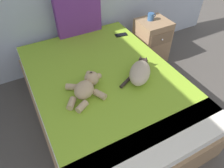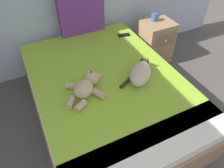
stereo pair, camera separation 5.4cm
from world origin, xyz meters
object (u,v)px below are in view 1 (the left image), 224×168
(bed, at_px, (106,96))
(nightstand, at_px, (151,41))
(patterned_cushion, at_px, (78,12))
(teddy_bear, at_px, (86,87))
(cat, at_px, (140,72))
(mug, at_px, (151,17))
(cell_phone, at_px, (121,35))

(bed, distance_m, nightstand, 1.20)
(patterned_cushion, height_order, teddy_bear, patterned_cushion)
(cat, relative_size, mug, 3.46)
(cat, height_order, mug, mug)
(cat, height_order, teddy_bear, cat)
(patterned_cushion, xyz_separation_m, cat, (0.18, -1.07, -0.20))
(cat, bearing_deg, cell_phone, 72.65)
(patterned_cushion, relative_size, cell_phone, 3.49)
(patterned_cushion, relative_size, nightstand, 0.93)
(cat, relative_size, cell_phone, 2.62)
(cell_phone, distance_m, nightstand, 0.55)
(cat, bearing_deg, mug, 49.04)
(teddy_bear, distance_m, nightstand, 1.48)
(bed, height_order, cat, cat)
(cell_phone, distance_m, mug, 0.49)
(patterned_cushion, xyz_separation_m, cell_phone, (0.43, -0.30, -0.27))
(bed, height_order, teddy_bear, teddy_bear)
(bed, xyz_separation_m, patterned_cushion, (0.10, 0.92, 0.54))
(cell_phone, relative_size, nightstand, 0.27)
(teddy_bear, relative_size, cell_phone, 2.61)
(cat, distance_m, teddy_bear, 0.53)
(teddy_bear, height_order, mug, mug)
(patterned_cushion, height_order, cell_phone, patterned_cushion)
(cat, distance_m, mug, 1.09)
(cell_phone, bearing_deg, teddy_bear, -136.97)
(patterned_cushion, relative_size, cat, 1.33)
(bed, relative_size, cell_phone, 12.44)
(bed, height_order, nightstand, nightstand)
(cell_phone, bearing_deg, nightstand, -0.39)
(mug, bearing_deg, teddy_bear, -148.38)
(cat, relative_size, nightstand, 0.70)
(bed, relative_size, nightstand, 3.32)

